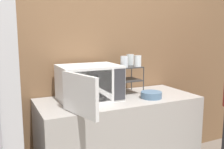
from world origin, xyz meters
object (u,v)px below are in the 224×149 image
glass_back_right (130,60)px  microwave (89,83)px  glass_front_left (124,62)px  glass_front_right (137,61)px  dish_rack (127,74)px  bowl (151,95)px

glass_back_right → microwave: bearing=-162.8°
microwave → glass_front_left: 0.42m
microwave → glass_front_right: size_ratio=7.38×
microwave → dish_rack: bearing=11.0°
glass_front_left → bowl: (0.19, -0.20, -0.31)m
glass_front_left → glass_front_right: (0.15, 0.00, 0.00)m
bowl → glass_back_right: bearing=95.9°
microwave → dish_rack: 0.46m
microwave → glass_back_right: (0.53, 0.17, 0.18)m
dish_rack → bowl: dish_rack is taller
dish_rack → glass_front_right: size_ratio=2.52×
glass_front_right → bowl: size_ratio=0.56×
glass_front_right → glass_front_left: bearing=-179.4°
microwave → glass_front_left: glass_front_left is taller
microwave → dish_rack: size_ratio=2.93×
glass_back_right → bowl: glass_back_right is taller
glass_back_right → glass_front_right: (-0.00, -0.16, 0.00)m
bowl → dish_rack: bearing=112.9°
dish_rack → glass_back_right: (0.08, 0.08, 0.14)m
dish_rack → bowl: (0.12, -0.28, -0.18)m
glass_back_right → glass_front_right: 0.16m
glass_back_right → glass_front_right: bearing=-91.4°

